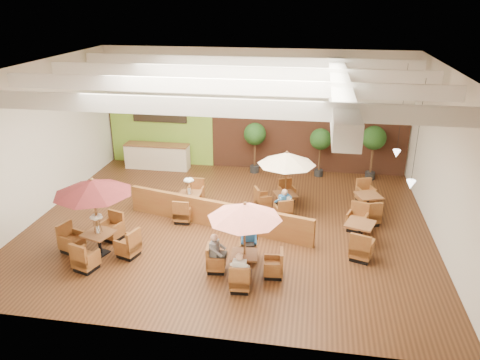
% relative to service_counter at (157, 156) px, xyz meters
% --- Properties ---
extents(room, '(14.04, 14.00, 5.52)m').
position_rel_service_counter_xyz_m(room, '(4.65, -3.88, 3.05)').
color(room, '#381E0F').
rests_on(room, ground).
extents(service_counter, '(3.00, 0.75, 1.18)m').
position_rel_service_counter_xyz_m(service_counter, '(0.00, 0.00, 0.00)').
color(service_counter, beige).
rests_on(service_counter, ground).
extents(booth_divider, '(6.86, 1.97, 0.98)m').
position_rel_service_counter_xyz_m(booth_divider, '(4.01, -5.44, -0.10)').
color(booth_divider, brown).
rests_on(booth_divider, ground).
extents(table_0, '(2.66, 2.66, 2.59)m').
position_rel_service_counter_xyz_m(table_0, '(0.75, -7.84, 1.17)').
color(table_0, brown).
rests_on(table_0, ground).
extents(table_1, '(2.29, 2.29, 2.32)m').
position_rel_service_counter_xyz_m(table_1, '(5.43, -8.22, 1.02)').
color(table_1, brown).
rests_on(table_1, ground).
extents(table_2, '(2.31, 2.46, 2.36)m').
position_rel_service_counter_xyz_m(table_2, '(6.22, -3.64, 1.13)').
color(table_2, brown).
rests_on(table_2, ground).
extents(table_3, '(0.82, 2.42, 1.50)m').
position_rel_service_counter_xyz_m(table_3, '(2.73, -4.37, -0.09)').
color(table_3, brown).
rests_on(table_3, ground).
extents(table_4, '(1.10, 2.75, 0.97)m').
position_rel_service_counter_xyz_m(table_4, '(8.87, -5.87, -0.21)').
color(table_4, brown).
rests_on(table_4, ground).
extents(table_5, '(1.08, 2.67, 0.94)m').
position_rel_service_counter_xyz_m(table_5, '(9.35, -3.40, -0.22)').
color(table_5, brown).
rests_on(table_5, ground).
extents(topiary_0, '(1.00, 1.00, 2.33)m').
position_rel_service_counter_xyz_m(topiary_0, '(4.58, 0.20, 1.15)').
color(topiary_0, black).
rests_on(topiary_0, ground).
extents(topiary_1, '(0.95, 0.95, 2.21)m').
position_rel_service_counter_xyz_m(topiary_1, '(7.51, 0.20, 1.06)').
color(topiary_1, black).
rests_on(topiary_1, ground).
extents(topiary_2, '(1.04, 1.04, 2.42)m').
position_rel_service_counter_xyz_m(topiary_2, '(9.77, 0.20, 1.22)').
color(topiary_2, black).
rests_on(topiary_2, ground).
extents(diner_0, '(0.36, 0.29, 0.74)m').
position_rel_service_counter_xyz_m(diner_0, '(5.43, -9.07, 0.15)').
color(diner_0, silver).
rests_on(diner_0, ground).
extents(diner_1, '(0.37, 0.32, 0.72)m').
position_rel_service_counter_xyz_m(diner_1, '(5.43, -7.38, 0.15)').
color(diner_1, '#2867B0').
rests_on(diner_1, ground).
extents(diner_2, '(0.31, 0.38, 0.77)m').
position_rel_service_counter_xyz_m(diner_2, '(4.59, -8.22, 0.16)').
color(diner_2, slate).
rests_on(diner_2, ground).
extents(diner_3, '(0.44, 0.43, 0.77)m').
position_rel_service_counter_xyz_m(diner_3, '(6.28, -4.50, 0.17)').
color(diner_3, '#2867B0').
rests_on(diner_3, ground).
extents(diner_4, '(0.40, 0.38, 0.73)m').
position_rel_service_counter_xyz_m(diner_4, '(6.28, -4.50, 0.15)').
color(diner_4, silver).
rests_on(diner_4, ground).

